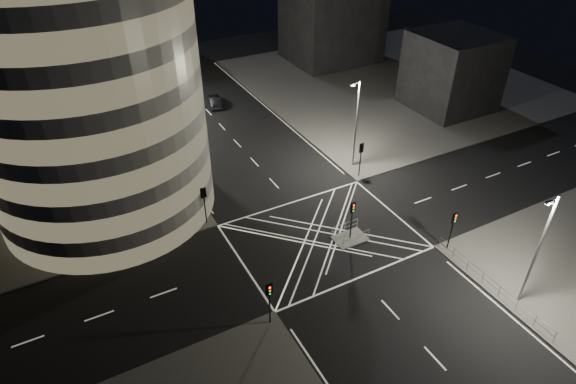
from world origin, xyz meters
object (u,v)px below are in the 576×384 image
traffic_signal_island (352,214)px  sedan (214,101)px  traffic_signal_nr (453,224)px  street_lamp_left_near (176,151)px  street_lamp_right_near (538,248)px  traffic_signal_fr (361,154)px  traffic_signal_fl (204,199)px  traffic_signal_nl (269,296)px  street_lamp_right_far (356,122)px  central_island (350,238)px  street_lamp_left_far (132,87)px

traffic_signal_island → sedan: traffic_signal_island is taller
traffic_signal_nr → traffic_signal_island: (-6.80, 5.30, 0.00)m
street_lamp_left_near → street_lamp_right_near: size_ratio=1.00×
traffic_signal_fr → traffic_signal_nr: 13.60m
traffic_signal_fr → street_lamp_right_near: (0.64, -20.80, 2.63)m
traffic_signal_fl → street_lamp_right_near: bearing=-48.8°
sedan → street_lamp_right_near: bearing=112.3°
traffic_signal_fl → street_lamp_right_near: street_lamp_right_near is taller
street_lamp_left_near → street_lamp_right_near: (18.87, -26.00, 0.00)m
traffic_signal_fl → traffic_signal_nl: 13.60m
traffic_signal_island → street_lamp_right_far: size_ratio=0.40×
traffic_signal_nl → traffic_signal_fr: size_ratio=1.00×
traffic_signal_island → traffic_signal_fl: bearing=142.5°
central_island → traffic_signal_nr: size_ratio=0.75×
street_lamp_left_near → street_lamp_left_far: (0.00, 18.00, 0.00)m
traffic_signal_nr → street_lamp_left_far: street_lamp_left_far is taller
central_island → traffic_signal_nl: size_ratio=0.75×
traffic_signal_fl → traffic_signal_fr: 17.60m
street_lamp_right_far → street_lamp_left_near: bearing=171.0°
traffic_signal_fr → street_lamp_right_near: size_ratio=0.40×
traffic_signal_fr → central_island: bearing=-129.3°
central_island → traffic_signal_nr: 9.08m
traffic_signal_fl → traffic_signal_nr: same height
central_island → street_lamp_left_near: size_ratio=0.30×
street_lamp_left_far → street_lamp_right_near: size_ratio=1.00×
street_lamp_right_near → street_lamp_right_far: bearing=90.0°
traffic_signal_nl → street_lamp_right_far: size_ratio=0.40×
traffic_signal_fr → traffic_signal_nr: bearing=-90.0°
sedan → traffic_signal_fr: bearing=118.9°
traffic_signal_fl → traffic_signal_fr: bearing=0.0°
traffic_signal_fl → sedan: bearing=67.4°
traffic_signal_fr → traffic_signal_fl: bearing=180.0°
street_lamp_left_far → sedan: (10.94, 1.53, -4.82)m
street_lamp_left_far → sedan: 12.05m
traffic_signal_nl → sedan: (10.30, 38.33, -2.19)m
traffic_signal_nl → traffic_signal_island: (10.80, 5.30, 0.00)m
traffic_signal_fr → street_lamp_right_near: 20.97m
street_lamp_right_far → street_lamp_right_near: same height
traffic_signal_nl → traffic_signal_fr: 22.24m
traffic_signal_nr → street_lamp_right_far: 16.03m
central_island → traffic_signal_island: 2.84m
traffic_signal_nr → street_lamp_left_far: (-18.24, 36.80, 2.63)m
street_lamp_right_near → sedan: size_ratio=2.28×
traffic_signal_fr → street_lamp_left_near: street_lamp_left_near is taller
street_lamp_left_far → traffic_signal_nr: bearing=-63.6°
street_lamp_left_near → traffic_signal_fr: bearing=-15.9°
street_lamp_left_far → street_lamp_right_near: (18.87, -44.00, 0.00)m
traffic_signal_nr → street_lamp_left_near: size_ratio=0.40×
street_lamp_left_far → street_lamp_right_near: bearing=-66.8°
traffic_signal_island → street_lamp_right_far: 13.13m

